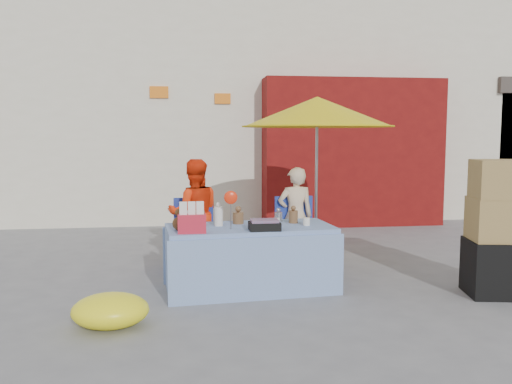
{
  "coord_description": "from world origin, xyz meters",
  "views": [
    {
      "loc": [
        -0.81,
        -5.14,
        1.61
      ],
      "look_at": [
        -0.03,
        0.6,
        1.0
      ],
      "focal_mm": 38.0,
      "sensor_mm": 36.0,
      "label": 1
    }
  ],
  "objects": [
    {
      "name": "ground",
      "position": [
        0.0,
        0.0,
        0.0
      ],
      "size": [
        80.0,
        80.0,
        0.0
      ],
      "primitive_type": "plane",
      "color": "slate",
      "rests_on": "ground"
    },
    {
      "name": "backdrop",
      "position": [
        0.52,
        7.52,
        3.1
      ],
      "size": [
        14.0,
        8.0,
        7.8
      ],
      "color": "silver",
      "rests_on": "ground"
    },
    {
      "name": "market_table",
      "position": [
        -0.13,
        0.35,
        0.35
      ],
      "size": [
        1.81,
        0.97,
        1.06
      ],
      "rotation": [
        0.0,
        0.0,
        0.09
      ],
      "color": "#849BD4",
      "rests_on": "ground"
    },
    {
      "name": "chair_left",
      "position": [
        -0.68,
        1.26,
        0.26
      ],
      "size": [
        0.5,
        0.49,
        0.85
      ],
      "rotation": [
        0.0,
        0.0,
        0.04
      ],
      "color": "#203596",
      "rests_on": "ground"
    },
    {
      "name": "chair_right",
      "position": [
        0.57,
        1.26,
        0.26
      ],
      "size": [
        0.5,
        0.49,
        0.85
      ],
      "rotation": [
        0.0,
        0.0,
        0.04
      ],
      "color": "#203596",
      "rests_on": "ground"
    },
    {
      "name": "vendor_orange",
      "position": [
        -0.68,
        1.4,
        0.66
      ],
      "size": [
        0.67,
        0.53,
        1.32
      ],
      "primitive_type": "imported",
      "rotation": [
        0.0,
        0.0,
        3.19
      ],
      "color": "#F7310D",
      "rests_on": "ground"
    },
    {
      "name": "vendor_beige",
      "position": [
        0.57,
        1.4,
        0.61
      ],
      "size": [
        0.46,
        0.31,
        1.22
      ],
      "primitive_type": "imported",
      "rotation": [
        0.0,
        0.0,
        3.19
      ],
      "color": "beige",
      "rests_on": "ground"
    },
    {
      "name": "umbrella",
      "position": [
        0.87,
        1.55,
        1.89
      ],
      "size": [
        1.9,
        1.9,
        2.09
      ],
      "color": "gray",
      "rests_on": "ground"
    },
    {
      "name": "box_stack",
      "position": [
        2.33,
        -0.18,
        0.63
      ],
      "size": [
        0.7,
        0.61,
        1.37
      ],
      "rotation": [
        0.0,
        0.0,
        -0.19
      ],
      "color": "black",
      "rests_on": "ground"
    },
    {
      "name": "tarp_bundle",
      "position": [
        -1.43,
        -0.61,
        0.15
      ],
      "size": [
        0.72,
        0.62,
        0.29
      ],
      "primitive_type": "ellipsoid",
      "rotation": [
        0.0,
        0.0,
        -0.17
      ],
      "color": "#FCF11A",
      "rests_on": "ground"
    }
  ]
}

